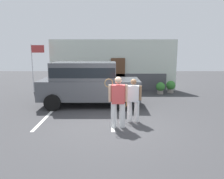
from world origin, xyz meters
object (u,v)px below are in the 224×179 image
at_px(tennis_player_man, 117,101).
at_px(flag_pole, 34,59).
at_px(potted_plant_by_porch, 160,87).
at_px(parked_suv, 87,81).
at_px(potted_plant_secondary, 170,86).
at_px(tennis_player_woman, 133,100).

height_order(tennis_player_man, flag_pole, flag_pole).
bearing_deg(potted_plant_by_porch, parked_suv, -145.73).
distance_m(tennis_player_man, flag_pole, 8.08).
xyz_separation_m(potted_plant_by_porch, flag_pole, (-7.62, 0.54, 1.65)).
xyz_separation_m(tennis_player_man, potted_plant_by_porch, (2.71, 5.78, -0.51)).
bearing_deg(potted_plant_by_porch, flag_pole, 175.96).
height_order(parked_suv, tennis_player_man, parked_suv).
distance_m(tennis_player_man, potted_plant_secondary, 7.07).
bearing_deg(potted_plant_by_porch, potted_plant_secondary, 28.14).
height_order(parked_suv, tennis_player_woman, parked_suv).
height_order(tennis_player_man, potted_plant_secondary, tennis_player_man).
bearing_deg(parked_suv, potted_plant_by_porch, 34.05).
bearing_deg(flag_pole, potted_plant_by_porch, -4.04).
bearing_deg(tennis_player_woman, parked_suv, -44.52).
distance_m(tennis_player_woman, flag_pole, 8.03).
bearing_deg(tennis_player_woman, potted_plant_by_porch, -104.70).
bearing_deg(flag_pole, tennis_player_man, -52.19).
bearing_deg(potted_plant_by_porch, tennis_player_woman, -112.38).
relative_size(parked_suv, flag_pole, 1.56).
xyz_separation_m(tennis_player_woman, potted_plant_by_porch, (2.15, 5.21, -0.43)).
distance_m(potted_plant_by_porch, potted_plant_secondary, 0.81).
xyz_separation_m(potted_plant_by_porch, potted_plant_secondary, (0.72, 0.38, 0.02)).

